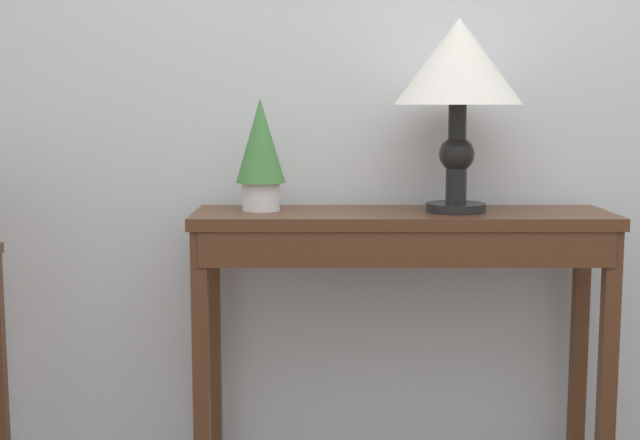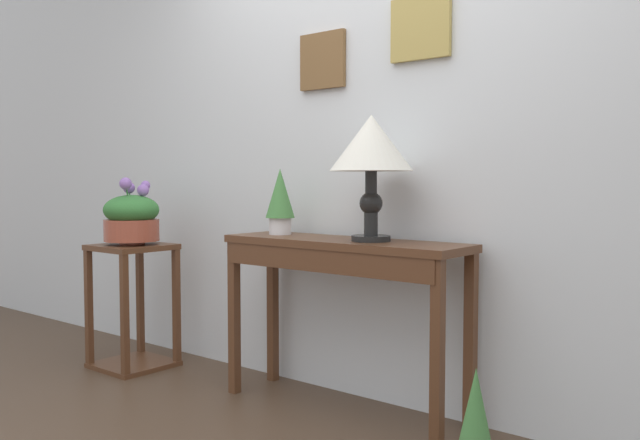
# 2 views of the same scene
# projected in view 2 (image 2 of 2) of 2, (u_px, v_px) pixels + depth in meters

# --- Properties ---
(back_wall_with_art) EXTENTS (9.00, 0.13, 2.80)m
(back_wall_with_art) POSITION_uv_depth(u_px,v_px,m) (390.00, 108.00, 3.19)
(back_wall_with_art) COLOR silver
(back_wall_with_art) RESTS_ON ground
(console_table) EXTENTS (1.21, 0.34, 0.79)m
(console_table) POSITION_uv_depth(u_px,v_px,m) (340.00, 268.00, 3.06)
(console_table) COLOR #56331E
(console_table) RESTS_ON ground
(table_lamp) EXTENTS (0.37, 0.37, 0.55)m
(table_lamp) POSITION_uv_depth(u_px,v_px,m) (371.00, 148.00, 2.95)
(table_lamp) COLOR black
(table_lamp) RESTS_ON console_table
(potted_plant_on_console) EXTENTS (0.14, 0.14, 0.33)m
(potted_plant_on_console) POSITION_uv_depth(u_px,v_px,m) (280.00, 199.00, 3.34)
(potted_plant_on_console) COLOR silver
(potted_plant_on_console) RESTS_ON console_table
(pedestal_stand_left) EXTENTS (0.39, 0.39, 0.70)m
(pedestal_stand_left) POSITION_uv_depth(u_px,v_px,m) (133.00, 306.00, 3.83)
(pedestal_stand_left) COLOR #56331E
(pedestal_stand_left) RESTS_ON ground
(planter_bowl_wide) EXTENTS (0.31, 0.31, 0.38)m
(planter_bowl_wide) POSITION_uv_depth(u_px,v_px,m) (132.00, 217.00, 3.80)
(planter_bowl_wide) COLOR #9E4733
(planter_bowl_wide) RESTS_ON pedestal_stand_left
(potted_plant_floor) EXTENTS (0.13, 0.13, 0.42)m
(potted_plant_floor) POSITION_uv_depth(u_px,v_px,m) (475.00, 422.00, 2.33)
(potted_plant_floor) COLOR black
(potted_plant_floor) RESTS_ON ground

